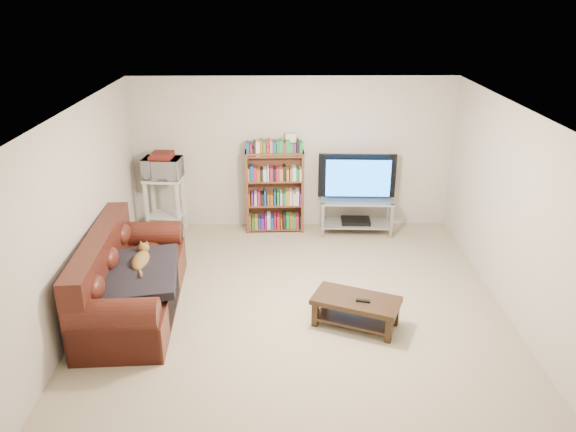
{
  "coord_description": "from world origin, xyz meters",
  "views": [
    {
      "loc": [
        -0.18,
        -6.02,
        3.62
      ],
      "look_at": [
        -0.1,
        0.4,
        1.0
      ],
      "focal_mm": 35.0,
      "sensor_mm": 36.0,
      "label": 1
    }
  ],
  "objects_px": {
    "sofa": "(126,285)",
    "tv_stand": "(356,210)",
    "bookshelf": "(275,190)",
    "coffee_table": "(356,307)"
  },
  "relations": [
    {
      "from": "sofa",
      "to": "tv_stand",
      "type": "xyz_separation_m",
      "value": [
        3.03,
        2.28,
        0.04
      ]
    },
    {
      "from": "sofa",
      "to": "coffee_table",
      "type": "distance_m",
      "value": 2.73
    },
    {
      "from": "tv_stand",
      "to": "coffee_table",
      "type": "bearing_deg",
      "value": -94.64
    },
    {
      "from": "coffee_table",
      "to": "bookshelf",
      "type": "bearing_deg",
      "value": 132.08
    },
    {
      "from": "sofa",
      "to": "bookshelf",
      "type": "xyz_separation_m",
      "value": [
        1.75,
        2.39,
        0.34
      ]
    },
    {
      "from": "sofa",
      "to": "bookshelf",
      "type": "bearing_deg",
      "value": 50.78
    },
    {
      "from": "sofa",
      "to": "coffee_table",
      "type": "relative_size",
      "value": 2.13
    },
    {
      "from": "coffee_table",
      "to": "sofa",
      "type": "bearing_deg",
      "value": -164.88
    },
    {
      "from": "sofa",
      "to": "bookshelf",
      "type": "height_order",
      "value": "bookshelf"
    },
    {
      "from": "tv_stand",
      "to": "bookshelf",
      "type": "height_order",
      "value": "bookshelf"
    }
  ]
}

